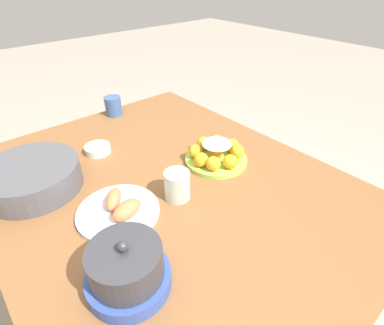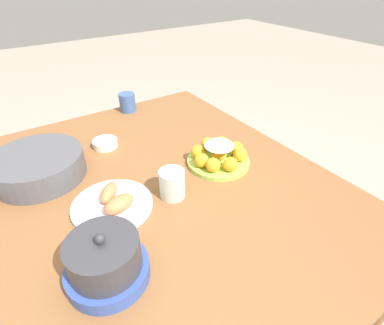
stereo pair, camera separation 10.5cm
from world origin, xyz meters
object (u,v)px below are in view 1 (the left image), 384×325
sauce_bowl (98,149)px  cup_near (113,106)px  seafood_platter (119,210)px  dining_table (167,204)px  cup_far (177,185)px  warming_pot (127,269)px  cake_plate (216,154)px  serving_bowl (32,176)px

sauce_bowl → cup_near: size_ratio=1.11×
seafood_platter → dining_table: bearing=-81.2°
cup_far → dining_table: bearing=-8.6°
seafood_platter → warming_pot: (-0.22, 0.10, 0.04)m
cup_near → warming_pot: warming_pot is taller
cake_plate → cup_near: bearing=8.1°
dining_table → cake_plate: (-0.02, -0.22, 0.13)m
seafood_platter → serving_bowl: bearing=27.2°
warming_pot → cup_near: bearing=-26.6°
cup_far → warming_pot: warming_pot is taller
sauce_bowl → seafood_platter: bearing=163.3°
warming_pot → seafood_platter: bearing=-24.2°
serving_bowl → warming_pot: bearing=-174.5°
cup_near → warming_pot: 0.95m
dining_table → sauce_bowl: bearing=14.1°
sauce_bowl → seafood_platter: 0.38m
sauce_bowl → seafood_platter: size_ratio=0.40×
cup_far → serving_bowl: bearing=43.7°
serving_bowl → cup_near: (0.34, -0.48, -0.00)m
cake_plate → serving_bowl: (0.28, 0.56, 0.01)m
sauce_bowl → cup_near: bearing=-39.1°
warming_pot → dining_table: bearing=-49.1°
cake_plate → warming_pot: 0.57m
cup_near → cup_far: cup_far is taller
dining_table → sauce_bowl: 0.36m
cake_plate → cup_far: cup_far is taller
serving_bowl → dining_table: bearing=-127.6°
serving_bowl → seafood_platter: 0.33m
sauce_bowl → warming_pot: (-0.58, 0.21, 0.04)m
serving_bowl → cup_near: bearing=-54.8°
cup_near → warming_pot: size_ratio=0.45×
serving_bowl → cake_plate: bearing=-116.4°
dining_table → seafood_platter: (-0.03, 0.19, 0.11)m
cake_plate → serving_bowl: size_ratio=0.76×
dining_table → seafood_platter: seafood_platter is taller
dining_table → cake_plate: size_ratio=5.78×
seafood_platter → sauce_bowl: bearing=-16.7°
serving_bowl → cup_far: cup_far is taller
serving_bowl → cup_far: (-0.34, -0.33, 0.00)m
warming_pot → serving_bowl: bearing=5.5°
sauce_bowl → warming_pot: bearing=160.4°
cup_near → cup_far: (-0.68, 0.15, 0.00)m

